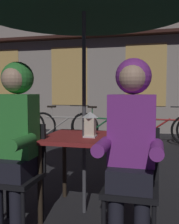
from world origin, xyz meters
name	(u,v)px	position (x,y,z in m)	size (l,w,h in m)	color
ground_plane	(84,212)	(0.00, 0.00, 0.00)	(60.00, 60.00, 0.00)	#232326
cafe_table	(84,146)	(0.00, 0.00, 0.64)	(0.72, 0.72, 0.74)	maroon
lantern	(90,124)	(0.07, -0.06, 0.86)	(0.11, 0.11, 0.23)	white
chair_left	(18,169)	(-0.48, -0.37, 0.49)	(0.40, 0.40, 0.87)	black
chair_right	(132,179)	(0.48, -0.37, 0.49)	(0.40, 0.40, 0.87)	black
person_left_hooded	(14,129)	(-0.48, -0.43, 0.85)	(0.45, 0.56, 1.40)	black
person_right_hooded	(132,133)	(0.48, -0.43, 0.85)	(0.45, 0.56, 1.40)	black
shopfront_building	(108,25)	(-0.77, 5.40, 3.09)	(10.00, 0.93, 6.20)	#9E9389
bicycle_nearest	(15,124)	(-2.76, 3.52, 0.35)	(1.67, 0.25, 0.84)	black
bicycle_second	(63,126)	(-1.48, 3.48, 0.35)	(1.68, 0.14, 0.84)	black
bicycle_third	(103,127)	(-0.52, 3.46, 0.35)	(1.64, 0.45, 0.84)	black
bicycle_fourth	(162,129)	(0.76, 3.53, 0.35)	(1.68, 0.09, 0.84)	black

